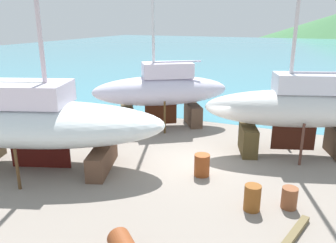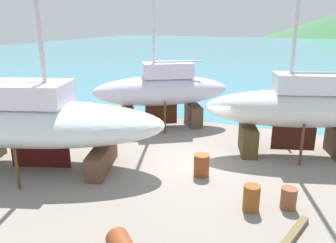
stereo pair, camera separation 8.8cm
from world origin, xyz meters
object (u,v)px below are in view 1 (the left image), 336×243
barrel_tar_black (202,165)px  sailboat_large_starboard (161,91)px  worker (302,111)px  barrel_by_slipway (289,198)px  sailboat_mid_port (36,121)px  barrel_rust_far (252,198)px  barrel_rust_near (66,120)px  sailboat_small_center (297,108)px

barrel_tar_black → sailboat_large_starboard: bearing=127.6°
worker → barrel_tar_black: size_ratio=1.74×
barrel_tar_black → barrel_by_slipway: (3.52, -1.27, -0.08)m
barrel_tar_black → sailboat_mid_port: bearing=-163.9°
worker → barrel_rust_far: 11.23m
worker → barrel_rust_near: bearing=-92.8°
worker → sailboat_large_starboard: bearing=-90.8°
sailboat_mid_port → barrel_by_slipway: (10.31, 0.69, -1.73)m
worker → barrel_by_slipway: 10.54m
barrel_by_slipway → sailboat_small_center: bearing=91.8°
sailboat_small_center → worker: bearing=-109.9°
barrel_rust_far → barrel_tar_black: bearing=141.3°
sailboat_large_starboard → barrel_by_slipway: 10.51m
sailboat_large_starboard → barrel_rust_far: size_ratio=13.04×
sailboat_mid_port → barrel_rust_near: sailboat_mid_port is taller
barrel_by_slipway → barrel_rust_far: bearing=-151.5°
sailboat_small_center → barrel_rust_far: 6.20m
sailboat_small_center → sailboat_large_starboard: (-7.63, 1.60, -0.08)m
sailboat_large_starboard → worker: bearing=172.6°
sailboat_large_starboard → barrel_rust_far: 10.12m
worker → barrel_rust_far: worker is taller
sailboat_mid_port → worker: 15.30m
sailboat_large_starboard → barrel_by_slipway: (7.80, -6.81, -1.82)m
sailboat_small_center → barrel_rust_far: size_ratio=14.34×
sailboat_small_center → barrel_by_slipway: bearing=73.8°
sailboat_large_starboard → barrel_rust_near: sailboat_large_starboard is taller
sailboat_mid_port → worker: (10.32, 11.22, -1.28)m
sailboat_small_center → sailboat_large_starboard: sailboat_small_center is taller
sailboat_small_center → barrel_rust_near: (-13.16, -0.47, -1.96)m
sailboat_large_starboard → barrel_rust_far: (6.64, -7.44, -1.74)m
sailboat_mid_port → barrel_rust_far: 9.30m
sailboat_small_center → worker: size_ratio=8.17×
sailboat_large_starboard → barrel_tar_black: (4.27, -5.54, -1.74)m
sailboat_mid_port → barrel_rust_far: size_ratio=19.13×
sailboat_large_starboard → barrel_rust_near: size_ratio=12.82×
barrel_by_slipway → sailboat_large_starboard: bearing=138.9°
barrel_rust_near → barrel_tar_black: 10.40m
sailboat_mid_port → barrel_by_slipway: sailboat_mid_port is taller
sailboat_small_center → sailboat_large_starboard: bearing=-29.8°
barrel_by_slipway → barrel_rust_near: bearing=160.4°
sailboat_mid_port → sailboat_large_starboard: bearing=52.5°
sailboat_mid_port → barrel_rust_far: bearing=-18.6°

